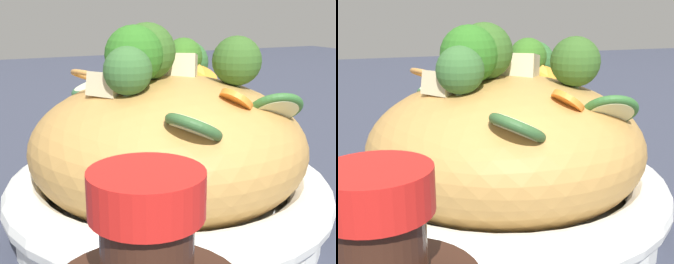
# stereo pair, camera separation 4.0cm
# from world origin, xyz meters

# --- Properties ---
(ground_plane) EXTENTS (3.00, 3.00, 0.00)m
(ground_plane) POSITION_xyz_m (0.00, 0.00, 0.00)
(ground_plane) COLOR #343949
(serving_bowl) EXTENTS (0.28, 0.28, 0.06)m
(serving_bowl) POSITION_xyz_m (0.00, 0.00, 0.03)
(serving_bowl) COLOR white
(serving_bowl) RESTS_ON ground_plane
(noodle_heap) EXTENTS (0.24, 0.24, 0.13)m
(noodle_heap) POSITION_xyz_m (0.00, 0.00, 0.08)
(noodle_heap) COLOR #B78644
(noodle_heap) RESTS_ON serving_bowl
(broccoli_florets) EXTENTS (0.15, 0.15, 0.07)m
(broccoli_florets) POSITION_xyz_m (0.01, -0.00, 0.15)
(broccoli_florets) COLOR #A2BC6F
(broccoli_florets) RESTS_ON serving_bowl
(carrot_coins) EXTENTS (0.13, 0.06, 0.03)m
(carrot_coins) POSITION_xyz_m (0.01, -0.04, 0.13)
(carrot_coins) COLOR orange
(carrot_coins) RESTS_ON serving_bowl
(zucchini_slices) EXTENTS (0.21, 0.15, 0.03)m
(zucchini_slices) POSITION_xyz_m (-0.03, 0.00, 0.12)
(zucchini_slices) COLOR beige
(zucchini_slices) RESTS_ON serving_bowl
(chicken_chunks) EXTENTS (0.07, 0.11, 0.03)m
(chicken_chunks) POSITION_xyz_m (0.01, 0.01, 0.14)
(chicken_chunks) COLOR beige
(chicken_chunks) RESTS_ON serving_bowl
(chopsticks_pair) EXTENTS (0.14, 0.20, 0.01)m
(chopsticks_pair) POSITION_xyz_m (0.27, -0.18, 0.00)
(chopsticks_pair) COLOR black
(chopsticks_pair) RESTS_ON ground_plane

